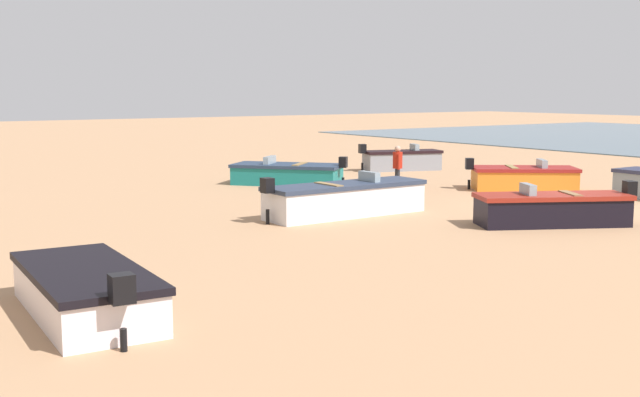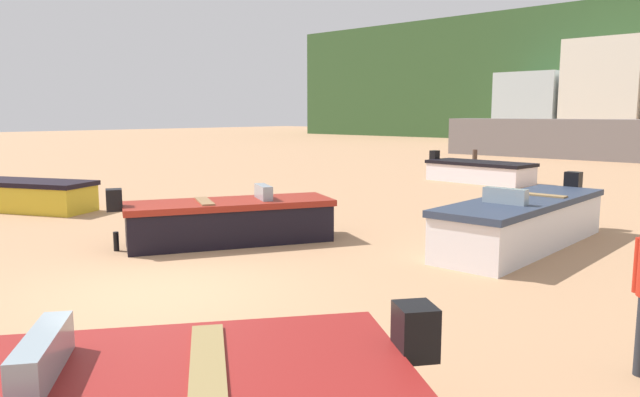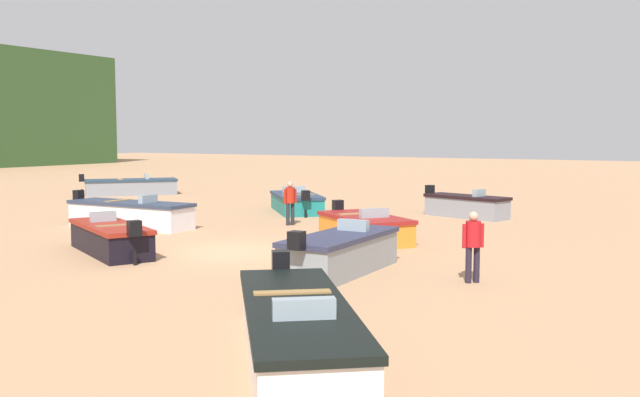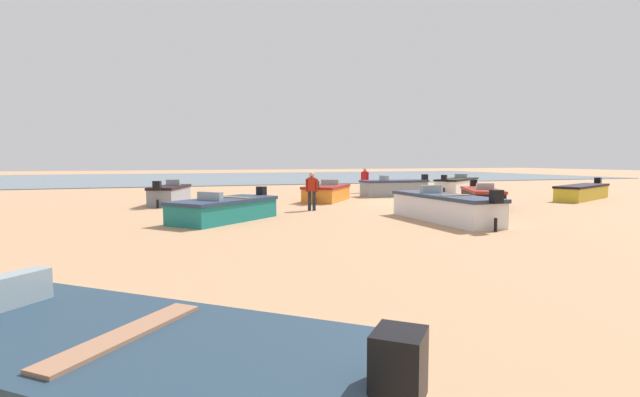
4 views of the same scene
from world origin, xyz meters
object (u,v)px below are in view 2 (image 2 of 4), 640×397
at_px(boat_white_2, 524,222).
at_px(boat_black_8, 229,221).
at_px(boat_yellow_0, 2,194).
at_px(boat_white_4, 479,172).
at_px(mooring_post_mid_beach, 475,160).

xyz_separation_m(boat_white_2, boat_black_8, (-4.41, -3.58, -0.04)).
height_order(boat_yellow_0, boat_black_8, boat_black_8).
bearing_deg(boat_black_8, boat_white_4, 123.84).
relative_size(boat_yellow_0, boat_white_2, 1.02).
relative_size(boat_yellow_0, boat_white_4, 1.29).
bearing_deg(mooring_post_mid_beach, boat_white_2, -58.51).
distance_m(boat_white_2, mooring_post_mid_beach, 15.24).
distance_m(boat_white_4, mooring_post_mid_beach, 4.27).
bearing_deg(boat_white_2, mooring_post_mid_beach, -59.26).
xyz_separation_m(boat_white_4, mooring_post_mid_beach, (-2.16, 3.68, 0.09)).
bearing_deg(boat_black_8, boat_white_2, 66.73).
relative_size(boat_black_8, mooring_post_mid_beach, 4.35).
bearing_deg(boat_white_4, mooring_post_mid_beach, -145.83).
height_order(boat_white_2, boat_white_4, boat_white_2).
relative_size(boat_white_2, boat_black_8, 1.25).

